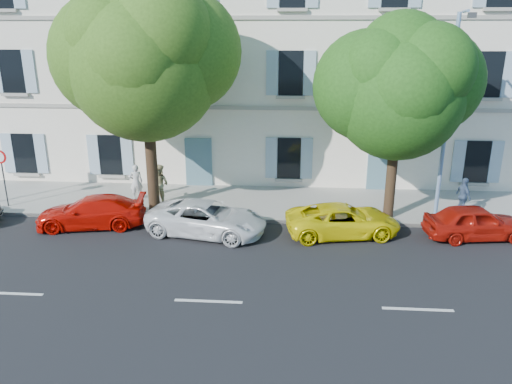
# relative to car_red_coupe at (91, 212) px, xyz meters

# --- Properties ---
(ground) EXTENTS (90.00, 90.00, 0.00)m
(ground) POSITION_rel_car_red_coupe_xyz_m (5.58, -1.37, -0.62)
(ground) COLOR black
(sidewalk) EXTENTS (36.00, 4.50, 0.15)m
(sidewalk) POSITION_rel_car_red_coupe_xyz_m (5.58, 3.08, -0.54)
(sidewalk) COLOR #A09E96
(sidewalk) RESTS_ON ground
(kerb) EXTENTS (36.00, 0.16, 0.16)m
(kerb) POSITION_rel_car_red_coupe_xyz_m (5.58, 0.91, -0.54)
(kerb) COLOR #9E998E
(kerb) RESTS_ON ground
(building) EXTENTS (28.00, 7.00, 12.00)m
(building) POSITION_rel_car_red_coupe_xyz_m (5.58, 8.83, 5.38)
(building) COLOR white
(building) RESTS_ON ground
(car_red_coupe) EXTENTS (4.47, 2.39, 1.23)m
(car_red_coupe) POSITION_rel_car_red_coupe_xyz_m (0.00, 0.00, 0.00)
(car_red_coupe) COLOR red
(car_red_coupe) RESTS_ON ground
(car_white_coupe) EXTENTS (4.90, 2.96, 1.27)m
(car_white_coupe) POSITION_rel_car_red_coupe_xyz_m (4.72, -0.42, 0.02)
(car_white_coupe) COLOR white
(car_white_coupe) RESTS_ON ground
(car_yellow_supercar) EXTENTS (4.60, 2.70, 1.20)m
(car_yellow_supercar) POSITION_rel_car_red_coupe_xyz_m (9.91, -0.13, -0.02)
(car_yellow_supercar) COLOR yellow
(car_yellow_supercar) RESTS_ON ground
(car_red_hatchback) EXTENTS (3.96, 2.01, 1.29)m
(car_red_hatchback) POSITION_rel_car_red_coupe_xyz_m (14.87, -0.08, 0.03)
(car_red_hatchback) COLOR #A5140A
(car_red_hatchback) RESTS_ON ground
(tree_left) EXTENTS (6.01, 6.01, 9.31)m
(tree_left) POSITION_rel_car_red_coupe_xyz_m (2.05, 1.79, 5.53)
(tree_left) COLOR #3A2819
(tree_left) RESTS_ON sidewalk
(tree_right) EXTENTS (5.06, 5.06, 7.79)m
(tree_right) POSITION_rel_car_red_coupe_xyz_m (11.93, 1.54, 4.53)
(tree_right) COLOR #3A2819
(tree_right) RESTS_ON sidewalk
(road_sign) EXTENTS (0.58, 0.11, 2.52)m
(road_sign) POSITION_rel_car_red_coupe_xyz_m (-4.44, 1.64, 1.35)
(road_sign) COLOR #383A3D
(road_sign) RESTS_ON sidewalk
(street_lamp) EXTENTS (0.37, 1.72, 8.04)m
(street_lamp) POSITION_rel_car_red_coupe_xyz_m (13.87, 1.50, 4.09)
(street_lamp) COLOR #7293BF
(street_lamp) RESTS_ON sidewalk
(pedestrian_a) EXTENTS (0.67, 0.54, 1.61)m
(pedestrian_a) POSITION_rel_car_red_coupe_xyz_m (0.92, 3.01, 0.34)
(pedestrian_a) COLOR silver
(pedestrian_a) RESTS_ON sidewalk
(pedestrian_b) EXTENTS (1.06, 0.98, 1.76)m
(pedestrian_b) POSITION_rel_car_red_coupe_xyz_m (2.13, 2.58, 0.41)
(pedestrian_b) COLOR tan
(pedestrian_b) RESTS_ON sidewalk
(pedestrian_c) EXTENTS (0.62, 0.99, 1.57)m
(pedestrian_c) POSITION_rel_car_red_coupe_xyz_m (15.07, 2.13, 0.32)
(pedestrian_c) COLOR #445A7C
(pedestrian_c) RESTS_ON sidewalk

